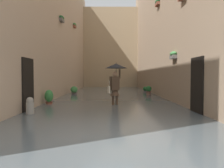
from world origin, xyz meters
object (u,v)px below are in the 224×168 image
object	(u,v)px
potted_plant_far_left	(145,90)
potted_plant_near_left	(149,91)
mooring_bollard	(30,108)
person_wading	(116,76)
potted_plant_near_right	(74,91)
potted_plant_mid_right	(49,98)

from	to	relation	value
potted_plant_far_left	potted_plant_near_left	world-z (taller)	potted_plant_near_left
potted_plant_near_left	mooring_bollard	bearing A→B (deg)	54.91
potted_plant_far_left	potted_plant_near_left	distance (m)	2.58
mooring_bollard	person_wading	bearing A→B (deg)	-140.54
potted_plant_near_right	mooring_bollard	distance (m)	8.45
potted_plant_far_left	potted_plant_near_left	bearing A→B (deg)	86.40
potted_plant_far_left	mooring_bollard	bearing A→B (deg)	61.40
potted_plant_far_left	potted_plant_near_right	distance (m)	5.91
person_wading	mooring_bollard	distance (m)	4.14
person_wading	potted_plant_near_left	world-z (taller)	person_wading
potted_plant_mid_right	potted_plant_near_left	bearing A→B (deg)	-137.83
potted_plant_mid_right	mooring_bollard	size ratio (longest dim) A/B	1.10
potted_plant_near_left	mooring_bollard	world-z (taller)	potted_plant_near_left
potted_plant_near_right	potted_plant_mid_right	bearing A→B (deg)	87.38
potted_plant_near_left	mooring_bollard	size ratio (longest dim) A/B	1.03
potted_plant_near_right	person_wading	bearing A→B (deg)	116.27
person_wading	potted_plant_near_left	size ratio (longest dim) A/B	2.75
potted_plant_near_left	person_wading	bearing A→B (deg)	65.25
person_wading	potted_plant_mid_right	bearing A→B (deg)	-4.36
potted_plant_mid_right	potted_plant_near_right	bearing A→B (deg)	-92.62
person_wading	potted_plant_near_left	xyz separation A→B (m)	(-2.47, -5.36, -1.08)
mooring_bollard	potted_plant_mid_right	bearing A→B (deg)	-87.79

